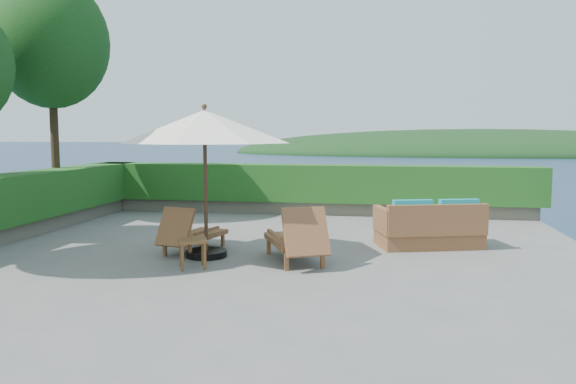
% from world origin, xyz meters
% --- Properties ---
extents(ground, '(12.00, 12.00, 0.00)m').
position_xyz_m(ground, '(0.00, 0.00, 0.00)').
color(ground, slate).
rests_on(ground, ground).
extents(foundation, '(12.00, 12.00, 3.00)m').
position_xyz_m(foundation, '(0.00, 0.00, -1.55)').
color(foundation, '#4F473E').
rests_on(foundation, ocean).
extents(offshore_island, '(126.00, 57.60, 12.60)m').
position_xyz_m(offshore_island, '(25.00, 140.00, -3.00)').
color(offshore_island, black).
rests_on(offshore_island, ocean).
extents(planter_wall_far, '(12.00, 0.60, 0.36)m').
position_xyz_m(planter_wall_far, '(0.00, 5.60, 0.18)').
color(planter_wall_far, '#706959').
rests_on(planter_wall_far, ground).
extents(hedge_far, '(12.40, 0.90, 1.00)m').
position_xyz_m(hedge_far, '(0.00, 5.60, 0.85)').
color(hedge_far, '#1E4D16').
rests_on(hedge_far, planter_wall_far).
extents(tree_far, '(2.80, 2.80, 6.03)m').
position_xyz_m(tree_far, '(-6.00, 3.20, 4.40)').
color(tree_far, '#3A2516').
rests_on(tree_far, ground).
extents(patio_umbrella, '(3.07, 3.07, 2.72)m').
position_xyz_m(patio_umbrella, '(-1.03, -0.10, 2.30)').
color(patio_umbrella, black).
rests_on(patio_umbrella, ground).
extents(lounge_left, '(0.98, 1.65, 0.89)m').
position_xyz_m(lounge_left, '(-1.43, 0.18, 0.37)').
color(lounge_left, brown).
rests_on(lounge_left, ground).
extents(lounge_right, '(1.38, 1.90, 1.02)m').
position_xyz_m(lounge_right, '(0.64, -0.29, 0.43)').
color(lounge_right, brown).
rests_on(lounge_right, ground).
extents(side_table, '(0.60, 0.60, 0.49)m').
position_xyz_m(side_table, '(-0.98, -0.96, 0.40)').
color(side_table, brown).
rests_on(side_table, ground).
extents(wicker_loveseat, '(2.17, 1.53, 0.97)m').
position_xyz_m(wicker_loveseat, '(2.98, 1.45, 0.38)').
color(wicker_loveseat, brown).
rests_on(wicker_loveseat, ground).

